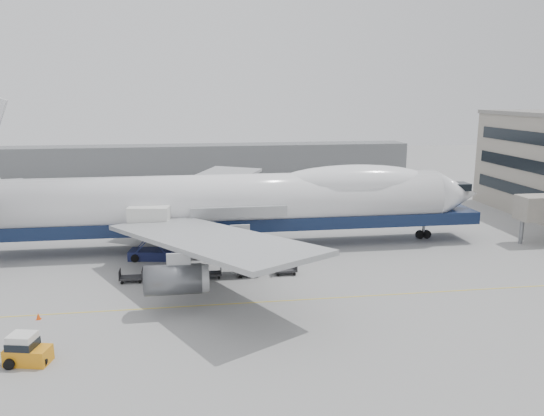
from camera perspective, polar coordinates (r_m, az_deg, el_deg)
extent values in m
plane|color=gray|center=(53.59, -3.74, -7.76)|extent=(260.00, 260.00, 0.00)
cube|color=gold|center=(48.02, -3.12, -10.18)|extent=(60.00, 0.15, 0.01)
cylinder|color=slate|center=(72.63, 25.24, -2.33)|extent=(0.50, 0.50, 3.00)
cube|color=slate|center=(121.26, -11.36, 4.99)|extent=(110.00, 8.00, 7.00)
cylinder|color=white|center=(63.60, -4.74, 0.77)|extent=(52.00, 6.40, 6.40)
cube|color=#101D3C|center=(64.23, -3.81, -1.44)|extent=(60.00, 5.76, 1.50)
cone|color=white|center=(71.57, 19.11, 1.41)|extent=(6.00, 6.40, 6.40)
ellipsoid|color=white|center=(66.14, 8.86, 2.66)|extent=(20.67, 5.78, 4.56)
cube|color=#9EA0A3|center=(49.72, -7.05, -3.26)|extent=(20.35, 26.74, 2.26)
cube|color=#9EA0A3|center=(77.62, -7.67, 2.34)|extent=(20.35, 26.74, 2.26)
cylinder|color=#595B60|center=(82.68, -9.76, 1.32)|extent=(4.80, 2.60, 2.60)
cylinder|color=#595B60|center=(73.94, -5.23, 0.16)|extent=(4.80, 2.60, 2.60)
cylinder|color=#595B60|center=(54.58, -3.96, -4.18)|extent=(4.80, 2.60, 2.60)
cylinder|color=#595B60|center=(45.91, -10.58, -7.58)|extent=(4.80, 2.60, 2.60)
cylinder|color=slate|center=(70.75, 15.98, -2.19)|extent=(0.36, 0.36, 2.50)
cylinder|color=black|center=(70.92, 15.95, -2.74)|extent=(1.10, 0.45, 1.10)
cylinder|color=slate|center=(61.62, -7.26, -3.93)|extent=(0.36, 0.36, 2.50)
cylinder|color=black|center=(61.82, -7.25, -4.55)|extent=(1.10, 0.45, 1.10)
cylinder|color=slate|center=(67.41, -7.39, -2.52)|extent=(0.36, 0.36, 2.50)
cylinder|color=black|center=(67.59, -7.38, -3.09)|extent=(1.10, 0.45, 1.10)
cube|color=#181F49|center=(61.54, -12.84, -4.86)|extent=(5.13, 3.03, 1.06)
cube|color=silver|center=(60.40, -13.04, -0.81)|extent=(4.77, 3.16, 2.13)
cube|color=#181F49|center=(59.90, -13.01, -3.09)|extent=(3.43, 0.64, 3.81)
cube|color=#181F49|center=(61.94, -12.87, -2.57)|extent=(3.43, 0.64, 3.81)
cube|color=slate|center=(61.90, -12.94, -0.49)|extent=(2.47, 1.50, 0.15)
cylinder|color=black|center=(60.81, -14.54, -5.26)|extent=(0.87, 0.34, 0.87)
cylinder|color=black|center=(62.65, -14.37, -4.73)|extent=(0.87, 0.34, 0.87)
cylinder|color=black|center=(60.53, -11.25, -5.18)|extent=(0.87, 0.34, 0.87)
cylinder|color=black|center=(62.37, -11.18, -4.65)|extent=(0.87, 0.34, 0.87)
cube|color=orange|center=(41.56, -24.75, -14.21)|extent=(3.23, 2.21, 1.16)
cube|color=silver|center=(41.28, -25.27, -12.83)|extent=(1.97, 1.82, 1.05)
cube|color=black|center=(41.36, -25.24, -13.10)|extent=(2.10, 1.95, 0.53)
cylinder|color=black|center=(41.38, -26.43, -14.82)|extent=(0.74, 0.32, 0.74)
cylinder|color=black|center=(42.54, -25.87, -14.00)|extent=(0.74, 0.32, 0.74)
cylinder|color=black|center=(40.78, -23.52, -14.94)|extent=(0.74, 0.32, 0.74)
cylinder|color=black|center=(41.96, -23.04, -14.11)|extent=(0.74, 0.32, 0.74)
cone|color=#FF4D0D|center=(48.67, -23.84, -10.58)|extent=(0.37, 0.37, 0.58)
cube|color=#FF4D0D|center=(48.78, -23.81, -10.88)|extent=(0.39, 0.39, 0.03)
cube|color=#2D2D30|center=(54.68, -14.89, -7.25)|extent=(2.30, 1.35, 0.18)
cube|color=#2D2D30|center=(54.69, -16.07, -6.87)|extent=(0.08, 1.35, 0.90)
cube|color=#2D2D30|center=(54.44, -13.76, -6.83)|extent=(0.08, 1.35, 0.90)
cylinder|color=black|center=(54.37, -15.83, -7.75)|extent=(0.30, 0.12, 0.30)
cylinder|color=black|center=(55.40, -15.70, -7.36)|extent=(0.30, 0.12, 0.30)
cylinder|color=black|center=(54.17, -14.04, -7.72)|extent=(0.30, 0.12, 0.30)
cylinder|color=black|center=(55.20, -13.93, -7.34)|extent=(0.30, 0.12, 0.30)
cube|color=#2D2D30|center=(54.37, -10.80, -7.16)|extent=(2.30, 1.35, 0.18)
cube|color=#2D2D30|center=(54.30, -11.99, -6.79)|extent=(0.08, 1.35, 0.90)
cube|color=#2D2D30|center=(54.20, -9.65, -6.73)|extent=(0.08, 1.35, 0.90)
cylinder|color=black|center=(53.99, -11.72, -7.67)|extent=(0.30, 0.12, 0.30)
cylinder|color=black|center=(55.03, -11.66, -7.29)|extent=(0.30, 0.12, 0.30)
cylinder|color=black|center=(53.92, -9.90, -7.63)|extent=(0.30, 0.12, 0.30)
cylinder|color=black|center=(54.95, -9.88, -7.24)|extent=(0.30, 0.12, 0.30)
cube|color=#2D2D30|center=(54.33, -6.68, -7.03)|extent=(2.30, 1.35, 0.18)
cube|color=#2D2D30|center=(54.18, -7.87, -6.67)|extent=(0.08, 1.35, 0.90)
cube|color=#2D2D30|center=(54.24, -5.53, -6.59)|extent=(0.08, 1.35, 0.90)
cylinder|color=black|center=(53.89, -7.57, -7.56)|extent=(0.30, 0.12, 0.30)
cylinder|color=black|center=(54.93, -7.59, -7.17)|extent=(0.30, 0.12, 0.30)
cylinder|color=black|center=(53.94, -5.75, -7.49)|extent=(0.30, 0.12, 0.30)
cylinder|color=black|center=(54.97, -5.81, -7.11)|extent=(0.30, 0.12, 0.30)
cube|color=#2D2D30|center=(54.56, -2.59, -6.87)|extent=(2.30, 1.35, 0.18)
cube|color=#2D2D30|center=(54.34, -3.75, -6.52)|extent=(0.08, 1.35, 0.90)
cube|color=#2D2D30|center=(54.55, -1.43, -6.42)|extent=(0.08, 1.35, 0.90)
cylinder|color=black|center=(54.07, -3.42, -7.40)|extent=(0.30, 0.12, 0.30)
cylinder|color=black|center=(55.11, -3.53, -7.02)|extent=(0.30, 0.12, 0.30)
cylinder|color=black|center=(54.24, -1.62, -7.32)|extent=(0.30, 0.12, 0.30)
cylinder|color=black|center=(55.27, -1.76, -6.94)|extent=(0.30, 0.12, 0.30)
cube|color=#2D2D30|center=(55.07, 1.46, -6.68)|extent=(2.30, 1.35, 0.18)
cube|color=#2D2D30|center=(54.77, 0.32, -6.34)|extent=(0.08, 1.35, 0.90)
cube|color=#2D2D30|center=(55.14, 2.59, -6.23)|extent=(0.08, 1.35, 0.90)
cylinder|color=black|center=(54.52, 0.67, -7.21)|extent=(0.30, 0.12, 0.30)
cylinder|color=black|center=(55.55, 0.49, -6.84)|extent=(0.30, 0.12, 0.30)
cylinder|color=black|center=(54.81, 2.44, -7.12)|extent=(0.30, 0.12, 0.30)
cylinder|color=black|center=(55.83, 2.22, -6.75)|extent=(0.30, 0.12, 0.30)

